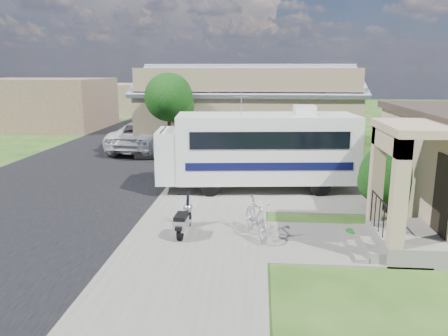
# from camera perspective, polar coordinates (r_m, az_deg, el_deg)

# --- Properties ---
(ground) EXTENTS (120.00, 120.00, 0.00)m
(ground) POSITION_cam_1_polar(r_m,az_deg,el_deg) (13.47, 1.25, -7.80)
(ground) COLOR #1E3D10
(street_slab) EXTENTS (9.00, 80.00, 0.02)m
(street_slab) POSITION_cam_1_polar(r_m,az_deg,el_deg) (24.51, -15.02, 1.22)
(street_slab) COLOR black
(street_slab) RESTS_ON ground
(sidewalk_slab) EXTENTS (4.00, 80.00, 0.06)m
(sidewalk_slab) POSITION_cam_1_polar(r_m,az_deg,el_deg) (23.14, 0.31, 1.05)
(sidewalk_slab) COLOR #5D5C54
(sidewalk_slab) RESTS_ON ground
(driveway_slab) EXTENTS (7.00, 6.00, 0.05)m
(driveway_slab) POSITION_cam_1_polar(r_m,az_deg,el_deg) (17.74, 7.00, -2.71)
(driveway_slab) COLOR #5D5C54
(driveway_slab) RESTS_ON ground
(walk_slab) EXTENTS (4.00, 3.00, 0.05)m
(walk_slab) POSITION_cam_1_polar(r_m,az_deg,el_deg) (12.71, 14.77, -9.41)
(walk_slab) COLOR #5D5C54
(walk_slab) RESTS_ON ground
(warehouse) EXTENTS (12.50, 8.40, 5.04)m
(warehouse) POSITION_cam_1_polar(r_m,az_deg,el_deg) (26.71, 3.14, 6.86)
(warehouse) COLOR #736447
(warehouse) RESTS_ON ground
(distant_bldg_far) EXTENTS (10.00, 8.00, 4.00)m
(distant_bldg_far) POSITION_cam_1_polar(r_m,az_deg,el_deg) (38.98, -22.57, 7.79)
(distant_bldg_far) COLOR brown
(distant_bldg_far) RESTS_ON ground
(distant_bldg_near) EXTENTS (8.00, 7.00, 3.20)m
(distant_bldg_near) POSITION_cam_1_polar(r_m,az_deg,el_deg) (49.28, -14.06, 8.75)
(distant_bldg_near) COLOR #736447
(distant_bldg_near) RESTS_ON ground
(street_tree_a) EXTENTS (2.44, 2.40, 4.58)m
(street_tree_a) POSITION_cam_1_polar(r_m,az_deg,el_deg) (22.15, -6.94, 8.84)
(street_tree_a) COLOR black
(street_tree_a) RESTS_ON ground
(street_tree_b) EXTENTS (2.44, 2.40, 4.73)m
(street_tree_b) POSITION_cam_1_polar(r_m,az_deg,el_deg) (31.98, -3.30, 10.35)
(street_tree_b) COLOR black
(street_tree_b) RESTS_ON ground
(street_tree_c) EXTENTS (2.44, 2.40, 4.42)m
(street_tree_c) POSITION_cam_1_polar(r_m,az_deg,el_deg) (40.92, -1.51, 10.49)
(street_tree_c) COLOR black
(street_tree_c) RESTS_ON ground
(motorhome) EXTENTS (7.93, 3.21, 3.96)m
(motorhome) POSITION_cam_1_polar(r_m,az_deg,el_deg) (17.31, 4.52, 2.64)
(motorhome) COLOR silver
(motorhome) RESTS_ON ground
(shrub) EXTENTS (2.22, 2.12, 2.73)m
(shrub) POSITION_cam_1_polar(r_m,az_deg,el_deg) (15.55, 21.10, -0.49)
(shrub) COLOR black
(shrub) RESTS_ON ground
(scooter) EXTENTS (0.57, 1.64, 1.08)m
(scooter) POSITION_cam_1_polar(r_m,az_deg,el_deg) (12.70, -5.32, -6.84)
(scooter) COLOR black
(scooter) RESTS_ON ground
(bicycle) EXTENTS (1.10, 1.92, 1.11)m
(bicycle) POSITION_cam_1_polar(r_m,az_deg,el_deg) (12.55, 4.21, -6.70)
(bicycle) COLOR #A0A1A8
(bicycle) RESTS_ON ground
(pickup_truck) EXTENTS (3.80, 6.78, 1.79)m
(pickup_truck) POSITION_cam_1_polar(r_m,az_deg,el_deg) (26.37, -9.85, 4.21)
(pickup_truck) COLOR silver
(pickup_truck) RESTS_ON ground
(van) EXTENTS (3.39, 6.78, 1.89)m
(van) POSITION_cam_1_polar(r_m,az_deg,el_deg) (34.20, -7.94, 6.29)
(van) COLOR silver
(van) RESTS_ON ground
(garden_hose) EXTENTS (0.37, 0.37, 0.17)m
(garden_hose) POSITION_cam_1_polar(r_m,az_deg,el_deg) (13.27, 16.38, -8.28)
(garden_hose) COLOR #156B1A
(garden_hose) RESTS_ON ground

